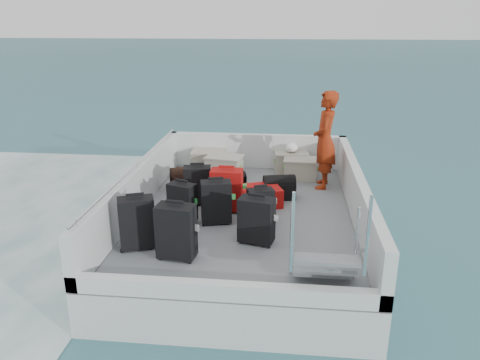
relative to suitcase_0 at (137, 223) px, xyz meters
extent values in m
plane|color=#15404B|center=(1.32, 1.34, -0.98)|extent=(160.00, 160.00, 0.00)
cube|color=silver|center=(1.32, 1.34, -0.68)|extent=(3.60, 5.00, 0.60)
cube|color=slate|center=(1.32, 1.34, -0.37)|extent=(3.30, 4.70, 0.02)
cube|color=silver|center=(-0.41, 1.34, -0.01)|extent=(0.14, 5.00, 0.70)
cube|color=silver|center=(3.05, 1.34, -0.01)|extent=(0.14, 5.00, 0.70)
cube|color=silver|center=(1.32, 3.77, -0.01)|extent=(3.60, 0.14, 0.70)
cube|color=silver|center=(1.32, -1.09, -0.26)|extent=(3.60, 0.14, 0.20)
cylinder|color=silver|center=(-0.41, 1.34, 0.39)|extent=(0.04, 4.80, 0.04)
cube|color=black|center=(0.00, 0.00, 0.00)|extent=(0.53, 0.41, 0.72)
cube|color=black|center=(0.41, 0.91, -0.05)|extent=(0.46, 0.36, 0.61)
cube|color=black|center=(0.50, 1.65, -0.04)|extent=(0.48, 0.34, 0.64)
cube|color=black|center=(0.58, -0.22, 0.01)|extent=(0.51, 0.34, 0.73)
cube|color=black|center=(0.92, 0.92, -0.03)|extent=(0.49, 0.36, 0.66)
cube|color=#990B0B|center=(1.01, 1.42, -0.02)|extent=(0.50, 0.30, 0.69)
cube|color=black|center=(1.57, 0.33, -0.03)|extent=(0.52, 0.38, 0.65)
cube|color=black|center=(1.58, 0.98, -0.09)|extent=(0.44, 0.34, 0.54)
cube|color=#990B0B|center=(1.47, 1.68, -0.20)|extent=(0.92, 0.75, 0.31)
cube|color=#B0AC99|center=(0.38, 3.46, -0.17)|extent=(0.67, 0.48, 0.39)
cube|color=#B0AC99|center=(0.74, 3.09, -0.16)|extent=(0.71, 0.55, 0.39)
cube|color=#B0AC99|center=(2.04, 3.54, -0.17)|extent=(0.67, 0.50, 0.38)
cube|color=#B0AC99|center=(2.22, 3.13, -0.18)|extent=(0.62, 0.44, 0.37)
ellipsoid|color=yellow|center=(2.22, 3.54, -0.25)|extent=(0.28, 0.26, 0.22)
ellipsoid|color=white|center=(2.04, 3.54, 0.11)|extent=(0.24, 0.24, 0.18)
imported|color=red|center=(2.62, 2.72, 0.52)|extent=(0.48, 0.68, 1.76)
camera|label=1|loc=(1.95, -5.50, 2.58)|focal=35.00mm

